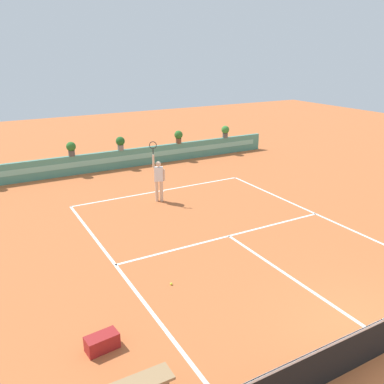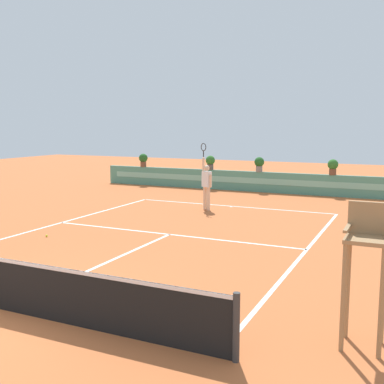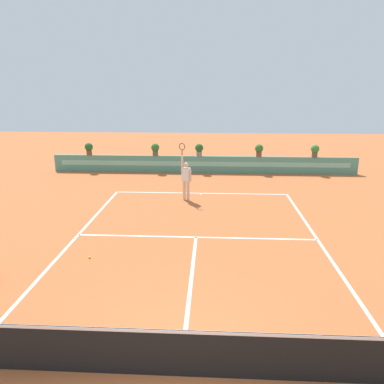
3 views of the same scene
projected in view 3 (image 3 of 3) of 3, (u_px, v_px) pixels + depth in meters
ground_plane at (195, 242)px, 12.48m from camera, size 60.00×60.00×0.00m
court_lines at (196, 234)px, 13.17m from camera, size 8.32×11.94×0.01m
net at (180, 352)px, 6.58m from camera, size 8.92×0.10×1.00m
back_wall_barrier at (203, 164)px, 22.33m from camera, size 18.00×0.21×1.00m
tennis_player at (186, 178)px, 16.78m from camera, size 0.57×0.36×2.58m
tennis_ball_near_baseline at (89, 257)px, 11.29m from camera, size 0.07×0.07×0.07m
potted_plant_right at (259, 150)px, 21.91m from camera, size 0.48×0.48×0.72m
potted_plant_left at (155, 149)px, 22.23m from camera, size 0.48×0.48×0.72m
potted_plant_centre at (199, 149)px, 22.09m from camera, size 0.48×0.48×0.72m
potted_plant_far_left at (89, 148)px, 22.44m from camera, size 0.48×0.48×0.72m
potted_plant_far_right at (315, 150)px, 21.74m from camera, size 0.48×0.48×0.72m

